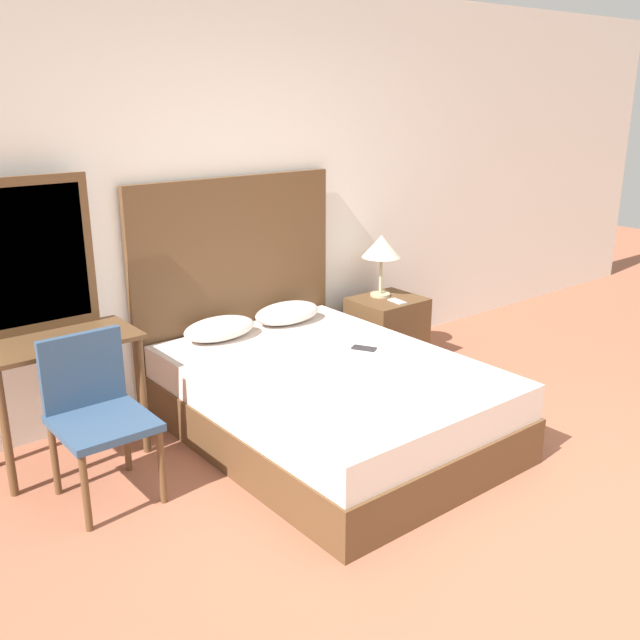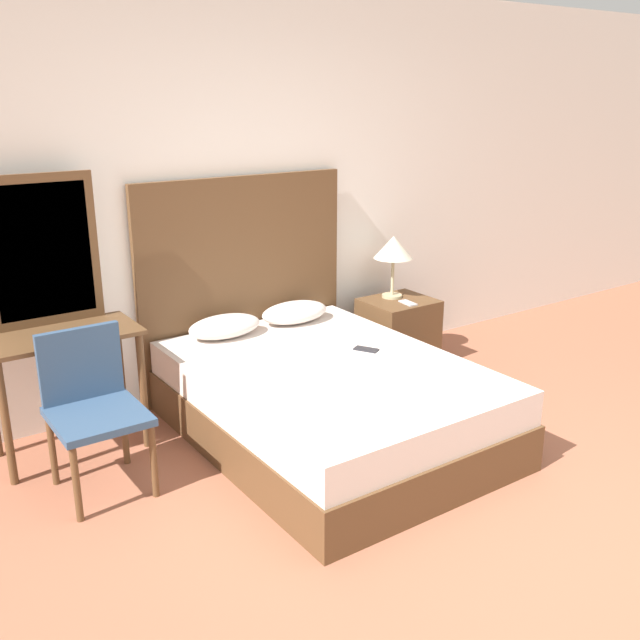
# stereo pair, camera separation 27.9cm
# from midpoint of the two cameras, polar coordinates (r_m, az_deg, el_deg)

# --- Properties ---
(ground_plane) EXTENTS (16.00, 16.00, 0.00)m
(ground_plane) POSITION_cam_midpoint_polar(r_m,az_deg,el_deg) (3.52, 16.36, -17.90)
(ground_plane) COLOR #9E5B42
(wall_back) EXTENTS (10.00, 0.06, 2.70)m
(wall_back) POSITION_cam_midpoint_polar(r_m,az_deg,el_deg) (4.90, -8.61, 9.87)
(wall_back) COLOR white
(wall_back) RESTS_ON ground_plane
(bed) EXTENTS (1.48, 1.99, 0.48)m
(bed) POSITION_cam_midpoint_polar(r_m,az_deg,el_deg) (4.30, -1.03, -6.58)
(bed) COLOR brown
(bed) RESTS_ON ground_plane
(headboard) EXTENTS (1.55, 0.05, 1.48)m
(headboard) POSITION_cam_midpoint_polar(r_m,az_deg,el_deg) (4.93, -8.37, 2.70)
(headboard) COLOR brown
(headboard) RESTS_ON ground_plane
(pillow_left) EXTENTS (0.50, 0.29, 0.14)m
(pillow_left) POSITION_cam_midpoint_polar(r_m,az_deg,el_deg) (4.67, -9.74, -0.70)
(pillow_left) COLOR silver
(pillow_left) RESTS_ON bed
(pillow_right) EXTENTS (0.50, 0.29, 0.14)m
(pillow_right) POSITION_cam_midpoint_polar(r_m,az_deg,el_deg) (4.95, -4.25, 0.56)
(pillow_right) COLOR silver
(pillow_right) RESTS_ON bed
(phone_on_bed) EXTENTS (0.13, 0.17, 0.01)m
(phone_on_bed) POSITION_cam_midpoint_polar(r_m,az_deg,el_deg) (4.45, 1.75, -2.29)
(phone_on_bed) COLOR #232328
(phone_on_bed) RESTS_ON bed
(nightstand) EXTENTS (0.51, 0.44, 0.52)m
(nightstand) POSITION_cam_midpoint_polar(r_m,az_deg,el_deg) (5.48, 3.91, -0.88)
(nightstand) COLOR brown
(nightstand) RESTS_ON ground_plane
(table_lamp) EXTENTS (0.29, 0.29, 0.47)m
(table_lamp) POSITION_cam_midpoint_polar(r_m,az_deg,el_deg) (5.38, 3.45, 5.76)
(table_lamp) COLOR tan
(table_lamp) RESTS_ON nightstand
(phone_on_nightstand) EXTENTS (0.08, 0.16, 0.01)m
(phone_on_nightstand) POSITION_cam_midpoint_polar(r_m,az_deg,el_deg) (5.32, 4.71, 1.49)
(phone_on_nightstand) COLOR #B7B7BC
(phone_on_nightstand) RESTS_ON nightstand
(vanity_desk) EXTENTS (0.83, 0.45, 0.73)m
(vanity_desk) POSITION_cam_midpoint_polar(r_m,az_deg,el_deg) (4.22, -21.79, -3.32)
(vanity_desk) COLOR brown
(vanity_desk) RESTS_ON ground_plane
(vanity_mirror) EXTENTS (0.63, 0.03, 0.86)m
(vanity_mirror) POSITION_cam_midpoint_polar(r_m,az_deg,el_deg) (4.25, -23.51, 4.76)
(vanity_mirror) COLOR brown
(vanity_mirror) RESTS_ON vanity_desk
(chair) EXTENTS (0.45, 0.48, 0.84)m
(chair) POSITION_cam_midpoint_polar(r_m,az_deg,el_deg) (3.86, -19.52, -6.61)
(chair) COLOR #334C6B
(chair) RESTS_ON ground_plane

